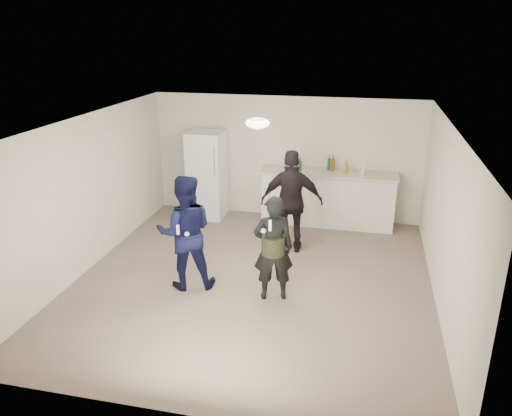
% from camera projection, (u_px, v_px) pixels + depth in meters
% --- Properties ---
extents(floor, '(6.00, 6.00, 0.00)m').
position_uv_depth(floor, '(253.00, 280.00, 7.92)').
color(floor, '#6B5B4C').
rests_on(floor, ground).
extents(ceiling, '(6.00, 6.00, 0.00)m').
position_uv_depth(ceiling, '(253.00, 123.00, 7.06)').
color(ceiling, silver).
rests_on(ceiling, wall_back).
extents(wall_back, '(6.00, 0.00, 6.00)m').
position_uv_depth(wall_back, '(286.00, 158.00, 10.24)').
color(wall_back, beige).
rests_on(wall_back, floor).
extents(wall_front, '(6.00, 0.00, 6.00)m').
position_uv_depth(wall_front, '(182.00, 311.00, 4.74)').
color(wall_front, beige).
rests_on(wall_front, floor).
extents(wall_left, '(0.00, 6.00, 6.00)m').
position_uv_depth(wall_left, '(88.00, 193.00, 8.06)').
color(wall_left, beige).
rests_on(wall_left, floor).
extents(wall_right, '(0.00, 6.00, 6.00)m').
position_uv_depth(wall_right, '(446.00, 221.00, 6.92)').
color(wall_right, beige).
rests_on(wall_right, floor).
extents(counter, '(2.60, 0.56, 1.05)m').
position_uv_depth(counter, '(328.00, 199.00, 9.99)').
color(counter, silver).
rests_on(counter, floor).
extents(counter_top, '(2.68, 0.64, 0.04)m').
position_uv_depth(counter_top, '(329.00, 173.00, 9.81)').
color(counter_top, beige).
rests_on(counter_top, counter).
extents(fridge, '(0.70, 0.70, 1.80)m').
position_uv_depth(fridge, '(207.00, 175.00, 10.32)').
color(fridge, white).
rests_on(fridge, floor).
extents(fridge_handle, '(0.02, 0.02, 0.60)m').
position_uv_depth(fridge_handle, '(214.00, 161.00, 9.78)').
color(fridge_handle, silver).
rests_on(fridge_handle, fridge).
extents(ceiling_dome, '(0.36, 0.36, 0.16)m').
position_uv_depth(ceiling_dome, '(257.00, 123.00, 7.35)').
color(ceiling_dome, white).
rests_on(ceiling_dome, ceiling).
extents(shaker, '(0.08, 0.08, 0.17)m').
position_uv_depth(shaker, '(297.00, 167.00, 9.83)').
color(shaker, '#B2B1B6').
rests_on(shaker, counter_top).
extents(man, '(1.04, 0.92, 1.78)m').
position_uv_depth(man, '(185.00, 233.00, 7.46)').
color(man, '#0F1340').
rests_on(man, floor).
extents(woman, '(0.66, 0.53, 1.59)m').
position_uv_depth(woman, '(273.00, 248.00, 7.15)').
color(woman, black).
rests_on(woman, floor).
extents(camo_shorts, '(0.34, 0.34, 0.28)m').
position_uv_depth(camo_shorts, '(273.00, 245.00, 7.13)').
color(camo_shorts, '#2E3417').
rests_on(camo_shorts, woman).
extents(spectator, '(1.12, 0.57, 1.84)m').
position_uv_depth(spectator, '(292.00, 202.00, 8.67)').
color(spectator, black).
rests_on(spectator, floor).
extents(remote_man, '(0.04, 0.04, 0.15)m').
position_uv_depth(remote_man, '(178.00, 230.00, 7.15)').
color(remote_man, white).
rests_on(remote_man, man).
extents(nunchuk_man, '(0.07, 0.07, 0.07)m').
position_uv_depth(nunchuk_man, '(187.00, 234.00, 7.18)').
color(nunchuk_man, white).
rests_on(nunchuk_man, man).
extents(remote_woman, '(0.04, 0.04, 0.15)m').
position_uv_depth(remote_woman, '(270.00, 225.00, 6.77)').
color(remote_woman, white).
rests_on(remote_woman, woman).
extents(nunchuk_woman, '(0.07, 0.07, 0.07)m').
position_uv_depth(nunchuk_woman, '(263.00, 231.00, 6.85)').
color(nunchuk_woman, silver).
rests_on(nunchuk_woman, woman).
extents(bottle_cluster, '(1.30, 0.34, 0.24)m').
position_uv_depth(bottle_cluster, '(334.00, 167.00, 9.78)').
color(bottle_cluster, silver).
rests_on(bottle_cluster, counter_top).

